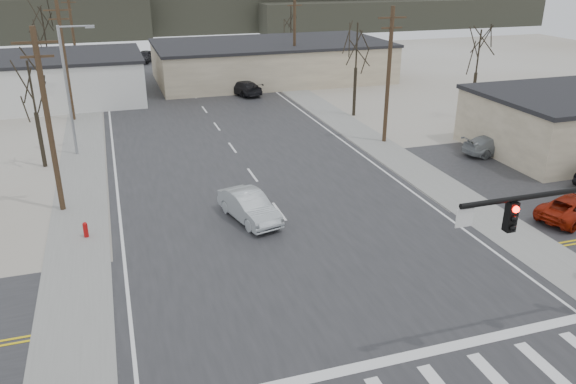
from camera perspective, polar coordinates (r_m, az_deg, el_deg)
The scene contains 26 objects.
ground at distance 24.65m, azimuth 4.61°, elevation -9.46°, with size 140.00×140.00×0.00m, color beige.
main_road at distance 37.54m, azimuth -4.01°, elevation 2.23°, with size 18.00×110.00×0.05m, color #262629.
cross_road at distance 24.64m, azimuth 4.61°, elevation -9.43°, with size 90.00×10.00×0.04m, color #262629.
sidewalk_left at distance 41.41m, azimuth -20.15°, elevation 2.85°, with size 3.00×90.00×0.06m, color gray.
sidewalk_right at distance 45.42m, azimuth 7.56°, elevation 5.74°, with size 3.00×90.00×0.06m, color gray.
fire_hydrant at distance 30.07m, azimuth -19.87°, elevation -3.63°, with size 0.24×0.24×0.87m.
building_left_far at distance 60.71m, azimuth -25.25°, elevation 10.25°, with size 22.30×12.30×4.50m.
building_right_far at distance 66.70m, azimuth -1.72°, elevation 13.20°, with size 26.30×14.30×4.30m.
upole_left_b at distance 32.37m, azimuth -23.20°, elevation 6.77°, with size 2.20×0.30×10.00m.
upole_left_c at distance 51.93m, azimuth -21.71°, elevation 12.39°, with size 2.20×0.30×10.00m.
upole_left_d at distance 71.73m, azimuth -21.02°, elevation 14.92°, with size 2.20×0.30×10.00m.
upole_right_a at distance 42.85m, azimuth 10.18°, elevation 11.73°, with size 2.20×0.30×10.00m.
upole_right_b at distance 62.91m, azimuth 0.66°, elevation 15.46°, with size 2.20×0.30×10.00m.
streetlight_main at distance 42.07m, azimuth -21.30°, elevation 10.18°, with size 2.40×0.25×9.00m.
tree_left_near at distance 40.29m, azimuth -24.57°, elevation 9.39°, with size 3.30×3.30×7.35m.
tree_right_mid at distance 50.25m, azimuth 6.99°, elevation 14.30°, with size 3.74×3.74×8.33m.
tree_left_far at distance 65.83m, azimuth -23.54°, elevation 14.92°, with size 3.96×3.96×8.82m.
tree_right_far at distance 75.29m, azimuth 0.30°, elevation 16.92°, with size 3.52×3.52×7.84m.
tree_lot at distance 51.66m, azimuth 18.78°, elevation 13.13°, with size 3.52×3.52×7.84m.
hill_center at distance 117.85m, azimuth -6.70°, elevation 18.31°, with size 80.00×18.00×9.00m, color #333026.
hill_right at distance 124.20m, azimuth 10.76°, elevation 17.49°, with size 60.00×18.00×5.50m, color #333026.
sedan_crossing at distance 30.08m, azimuth -3.97°, elevation -1.47°, with size 1.62×4.65×1.53m, color #9FA5A9.
car_far_a at distance 58.97m, azimuth -4.57°, elevation 10.51°, with size 2.02×4.97×1.44m, color black.
car_far_b at distance 80.49m, azimuth -14.36°, elevation 13.20°, with size 1.85×4.59×1.56m, color black.
car_parked_red at distance 33.85m, azimuth 26.95°, elevation -1.45°, with size 2.12×4.60×1.28m, color maroon.
car_parked_silver at distance 42.97m, azimuth 20.20°, elevation 4.49°, with size 1.89×4.66×1.35m, color gray.
Camera 1 is at (-8.21, -19.23, 13.07)m, focal length 35.00 mm.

